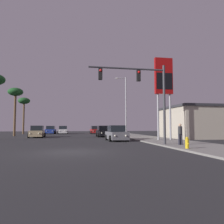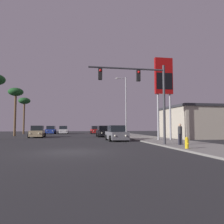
{
  "view_description": "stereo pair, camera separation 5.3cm",
  "coord_description": "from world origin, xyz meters",
  "views": [
    {
      "loc": [
        0.14,
        -13.65,
        1.56
      ],
      "look_at": [
        4.29,
        9.72,
        3.14
      ],
      "focal_mm": 35.0,
      "sensor_mm": 36.0,
      "label": 1
    },
    {
      "loc": [
        0.19,
        -13.66,
        1.56
      ],
      "look_at": [
        4.29,
        9.72,
        3.14
      ],
      "focal_mm": 35.0,
      "sensor_mm": 36.0,
      "label": 2
    }
  ],
  "objects": [
    {
      "name": "traffic_light_mast",
      "position": [
        5.74,
        3.15,
        4.67
      ],
      "size": [
        6.33,
        0.36,
        6.5
      ],
      "color": "#38383D",
      "rests_on": "sidewalk_right"
    },
    {
      "name": "pedestrian_on_sidewalk",
      "position": [
        8.47,
        2.43,
        1.03
      ],
      "size": [
        0.34,
        0.32,
        1.67
      ],
      "color": "#23232D",
      "rests_on": "sidewalk_right"
    },
    {
      "name": "palm_tree_far",
      "position": [
        -10.02,
        34.0,
        6.54
      ],
      "size": [
        2.4,
        2.4,
        7.56
      ],
      "color": "brown",
      "rests_on": "ground"
    },
    {
      "name": "car_white",
      "position": [
        -2.0,
        33.9,
        0.76
      ],
      "size": [
        2.04,
        4.34,
        1.68
      ],
      "rotation": [
        0.0,
        0.0,
        3.18
      ],
      "color": "silver",
      "rests_on": "ground"
    },
    {
      "name": "gas_station_sign",
      "position": [
        9.89,
        8.71,
        6.62
      ],
      "size": [
        2.0,
        0.42,
        9.0
      ],
      "color": "#99999E",
      "rests_on": "sidewalk_right"
    },
    {
      "name": "street_lamp",
      "position": [
        7.91,
        18.7,
        5.12
      ],
      "size": [
        1.74,
        0.24,
        9.0
      ],
      "color": "#99999E",
      "rests_on": "sidewalk_right"
    },
    {
      "name": "car_grey",
      "position": [
        4.82,
        9.94,
        0.76
      ],
      "size": [
        2.04,
        4.33,
        1.68
      ],
      "rotation": [
        0.0,
        0.0,
        3.17
      ],
      "color": "slate",
      "rests_on": "ground"
    },
    {
      "name": "palm_tree_mid",
      "position": [
        -9.25,
        24.0,
        6.83
      ],
      "size": [
        2.4,
        2.4,
        7.89
      ],
      "color": "brown",
      "rests_on": "ground"
    },
    {
      "name": "car_blue",
      "position": [
        -4.56,
        34.07,
        0.76
      ],
      "size": [
        2.04,
        4.34,
        1.68
      ],
      "rotation": [
        0.0,
        0.0,
        3.1
      ],
      "color": "navy",
      "rests_on": "ground"
    },
    {
      "name": "fire_hydrant",
      "position": [
        7.52,
        -0.32,
        0.49
      ],
      "size": [
        0.24,
        0.34,
        0.76
      ],
      "color": "gold",
      "rests_on": "sidewalk_right"
    },
    {
      "name": "sidewalk_right",
      "position": [
        9.5,
        10.0,
        0.06
      ],
      "size": [
        5.0,
        60.0,
        0.12
      ],
      "color": "gray",
      "rests_on": "ground"
    },
    {
      "name": "ground_plane",
      "position": [
        0.0,
        0.0,
        0.0
      ],
      "size": [
        120.0,
        120.0,
        0.0
      ],
      "primitive_type": "plane",
      "color": "#28282B"
    },
    {
      "name": "car_red",
      "position": [
        4.84,
        34.07,
        0.76
      ],
      "size": [
        2.04,
        4.34,
        1.68
      ],
      "rotation": [
        0.0,
        0.0,
        3.17
      ],
      "color": "maroon",
      "rests_on": "ground"
    },
    {
      "name": "car_black",
      "position": [
        4.65,
        19.09,
        0.76
      ],
      "size": [
        2.04,
        4.33,
        1.68
      ],
      "rotation": [
        0.0,
        0.0,
        3.17
      ],
      "color": "black",
      "rests_on": "ground"
    },
    {
      "name": "car_tan",
      "position": [
        -4.97,
        19.17,
        0.76
      ],
      "size": [
        2.04,
        4.34,
        1.68
      ],
      "rotation": [
        0.0,
        0.0,
        3.18
      ],
      "color": "tan",
      "rests_on": "ground"
    },
    {
      "name": "building_gas_station",
      "position": [
        18.0,
        13.73,
        2.16
      ],
      "size": [
        10.3,
        8.3,
        4.3
      ],
      "color": "#B2A893",
      "rests_on": "ground"
    }
  ]
}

